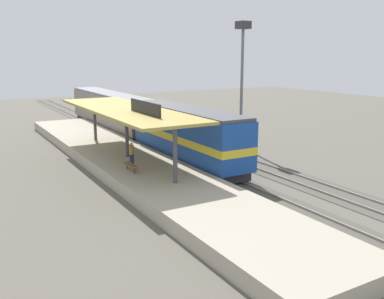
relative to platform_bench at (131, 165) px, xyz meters
name	(u,v)px	position (x,y,z in m)	size (l,w,h in m)	color
ground_plane	(199,158)	(8.00, 4.12, -1.34)	(120.00, 120.00, 0.00)	#5B564C
track_near	(179,160)	(6.00, 4.12, -1.31)	(3.20, 110.00, 0.16)	#4E4941
track_far	(224,154)	(10.60, 4.12, -1.31)	(3.20, 110.00, 0.16)	#4E4941
platform	(128,162)	(1.40, 4.12, -0.89)	(6.00, 44.00, 0.90)	#A89E89
station_canopy	(126,111)	(1.40, 4.03, 3.19)	(5.20, 18.00, 4.70)	#47474C
platform_bench	(131,165)	(0.00, 0.00, 0.00)	(0.44, 1.70, 0.50)	#333338
locomotive	(187,135)	(6.00, 2.79, 1.07)	(2.93, 14.43, 4.44)	#28282D
passenger_carriage_single	(110,111)	(6.00, 20.79, 0.97)	(2.90, 20.00, 4.24)	#28282D
light_mast	(242,58)	(13.80, 6.08, 7.05)	(1.10, 1.10, 11.70)	slate
person_waiting	(132,153)	(0.66, 1.44, 0.51)	(0.34, 0.34, 1.71)	navy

